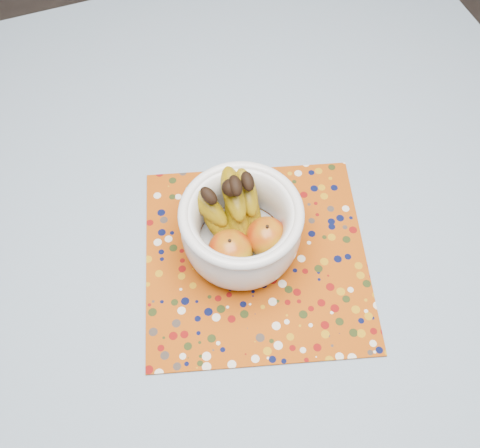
# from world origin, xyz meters

# --- Properties ---
(table) EXTENTS (1.20, 1.20, 0.75)m
(table) POSITION_xyz_m (0.00, 0.00, 0.67)
(table) COLOR brown
(table) RESTS_ON ground
(tablecloth) EXTENTS (1.32, 1.32, 0.01)m
(tablecloth) POSITION_xyz_m (0.00, 0.00, 0.76)
(tablecloth) COLOR slate
(tablecloth) RESTS_ON table
(placemat) EXTENTS (0.43, 0.43, 0.00)m
(placemat) POSITION_xyz_m (0.01, -0.06, 0.76)
(placemat) COLOR #9A3E08
(placemat) RESTS_ON tablecloth
(fruit_bowl) EXTENTS (0.19, 0.19, 0.15)m
(fruit_bowl) POSITION_xyz_m (-0.00, -0.03, 0.83)
(fruit_bowl) COLOR silver
(fruit_bowl) RESTS_ON placemat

